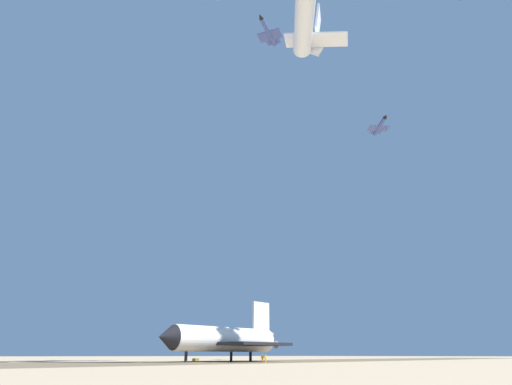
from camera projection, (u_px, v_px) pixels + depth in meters
The scene contains 8 objects.
ground_plane at pixel (208, 362), 102.46m from camera, with size 1200.00×1200.00×0.00m, color tan.
runway_strip at pixel (224, 362), 104.81m from camera, with size 440.00×44.00×0.02m, color brown.
space_shuttle at pixel (223, 339), 106.39m from camera, with size 38.79×26.68×15.80m.
chase_jet_lead at pixel (268, 32), 139.94m from camera, with size 14.48×10.43×4.00m.
chase_jet_trailing at pixel (380, 126), 169.03m from camera, with size 11.09×14.15×4.00m.
ground_crew_near_nose at pixel (263, 358), 95.48m from camera, with size 0.49×0.49×1.73m.
ground_crew_mid_fuselage at pixel (266, 358), 94.04m from camera, with size 0.65×0.27×1.73m.
ground_support_crate at pixel (196, 360), 118.98m from camera, with size 1.47×1.37×0.73m, color olive.
Camera 1 is at (57.34, 95.36, 1.58)m, focal length 29.23 mm.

